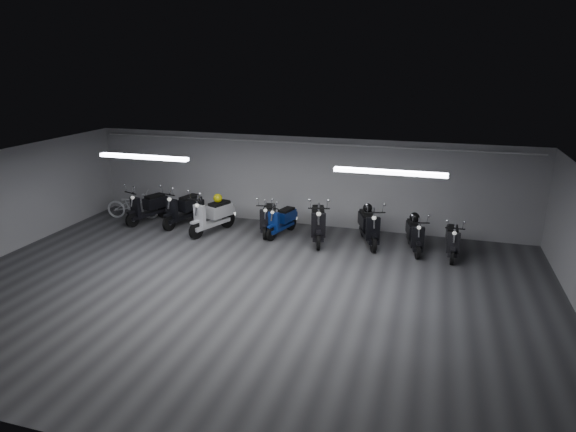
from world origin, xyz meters
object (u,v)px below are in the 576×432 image
(scooter_3, at_px, (268,213))
(scooter_4, at_px, (281,216))
(scooter_7, at_px, (369,221))
(helmet_0, at_px, (218,198))
(helmet_1, at_px, (368,208))
(scooter_0, at_px, (147,202))
(scooter_1, at_px, (183,203))
(scooter_2, at_px, (212,210))
(scooter_9, at_px, (453,235))
(helmet_2, at_px, (415,217))
(bicycle, at_px, (133,202))
(scooter_5, at_px, (318,217))
(scooter_8, at_px, (415,230))

(scooter_3, relative_size, scooter_4, 1.03)
(scooter_7, relative_size, helmet_0, 6.91)
(scooter_3, bearing_deg, helmet_1, -7.58)
(scooter_0, relative_size, helmet_1, 6.91)
(scooter_4, bearing_deg, scooter_1, -164.71)
(scooter_2, bearing_deg, helmet_1, 29.15)
(scooter_3, xyz_separation_m, scooter_4, (0.45, -0.06, -0.02))
(scooter_2, relative_size, scooter_9, 1.21)
(scooter_9, xyz_separation_m, helmet_2, (-1.02, 0.35, 0.30))
(scooter_7, bearing_deg, bicycle, 158.27)
(scooter_3, distance_m, helmet_1, 2.99)
(scooter_7, relative_size, helmet_1, 7.08)
(scooter_1, bearing_deg, scooter_2, -4.73)
(scooter_0, bearing_deg, scooter_7, 20.60)
(scooter_3, distance_m, scooter_5, 1.64)
(scooter_0, relative_size, scooter_4, 1.12)
(scooter_1, bearing_deg, scooter_0, -162.49)
(scooter_9, bearing_deg, scooter_4, 175.09)
(scooter_3, xyz_separation_m, scooter_7, (3.05, -0.08, 0.07))
(scooter_4, height_order, scooter_9, scooter_4)
(scooter_1, distance_m, scooter_5, 4.45)
(scooter_4, xyz_separation_m, helmet_1, (2.51, 0.23, 0.39))
(scooter_1, height_order, scooter_5, scooter_5)
(scooter_8, distance_m, helmet_0, 5.86)
(scooter_5, height_order, helmet_0, scooter_5)
(helmet_2, bearing_deg, helmet_0, -178.23)
(scooter_2, bearing_deg, scooter_7, 26.02)
(scooter_5, bearing_deg, scooter_2, 169.34)
(scooter_5, height_order, scooter_8, scooter_5)
(scooter_5, relative_size, scooter_7, 1.05)
(scooter_2, height_order, scooter_9, scooter_2)
(helmet_1, bearing_deg, scooter_0, -177.82)
(scooter_9, xyz_separation_m, helmet_1, (-2.34, 0.55, 0.40))
(scooter_0, bearing_deg, scooter_1, 23.12)
(scooter_1, xyz_separation_m, scooter_3, (2.82, 0.05, -0.08))
(scooter_1, relative_size, scooter_3, 1.13)
(scooter_8, height_order, helmet_2, scooter_8)
(scooter_1, relative_size, helmet_2, 6.97)
(scooter_8, height_order, scooter_9, scooter_8)
(helmet_2, bearing_deg, scooter_0, -179.56)
(scooter_1, bearing_deg, scooter_5, 11.89)
(scooter_4, distance_m, bicycle, 5.21)
(helmet_0, bearing_deg, scooter_1, 172.42)
(scooter_1, xyz_separation_m, bicycle, (-1.94, 0.16, -0.16))
(scooter_1, xyz_separation_m, helmet_0, (1.30, -0.17, 0.32))
(bicycle, bearing_deg, helmet_2, -103.21)
(scooter_7, distance_m, bicycle, 7.81)
(scooter_0, distance_m, scooter_3, 4.06)
(scooter_0, relative_size, helmet_2, 6.67)
(scooter_4, relative_size, helmet_1, 6.19)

